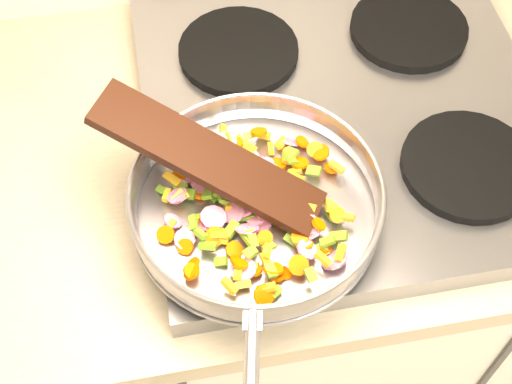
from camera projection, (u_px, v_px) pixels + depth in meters
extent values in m
cube|color=#939399|center=(345.00, 117.00, 1.08)|extent=(0.60, 0.60, 0.04)
cylinder|color=black|center=(273.00, 196.00, 0.97)|extent=(0.19, 0.19, 0.02)
cylinder|color=black|center=(468.00, 166.00, 1.00)|extent=(0.19, 0.19, 0.02)
cylinder|color=black|center=(238.00, 51.00, 1.12)|extent=(0.19, 0.19, 0.02)
cylinder|color=black|center=(409.00, 28.00, 1.15)|extent=(0.19, 0.19, 0.02)
cylinder|color=#9E9EA5|center=(256.00, 212.00, 0.94)|extent=(0.33, 0.33, 0.01)
torus|color=#9E9EA5|center=(256.00, 200.00, 0.92)|extent=(0.37, 0.37, 0.05)
torus|color=#9E9EA5|center=(256.00, 190.00, 0.90)|extent=(0.33, 0.33, 0.01)
cube|color=#9E9EA5|center=(253.00, 321.00, 0.81)|extent=(0.03, 0.03, 0.02)
cube|color=gold|center=(292.00, 218.00, 0.93)|extent=(0.02, 0.01, 0.02)
cube|color=gold|center=(169.00, 229.00, 0.91)|extent=(0.02, 0.03, 0.01)
cylinder|color=#DF5800|center=(300.00, 237.00, 0.90)|extent=(0.03, 0.03, 0.01)
cube|color=gold|center=(198.00, 171.00, 0.96)|extent=(0.01, 0.03, 0.02)
cylinder|color=#CD145F|center=(184.00, 179.00, 0.96)|extent=(0.03, 0.02, 0.03)
cylinder|color=#DF5800|center=(321.00, 155.00, 0.97)|extent=(0.03, 0.03, 0.01)
cylinder|color=#CD145F|center=(271.00, 171.00, 0.95)|extent=(0.03, 0.03, 0.02)
cylinder|color=#DF5800|center=(264.00, 295.00, 0.86)|extent=(0.03, 0.03, 0.03)
cylinder|color=#CD145F|center=(226.00, 142.00, 0.98)|extent=(0.04, 0.04, 0.01)
cube|color=gold|center=(308.00, 207.00, 0.91)|extent=(0.02, 0.02, 0.01)
cylinder|color=#DF5800|center=(191.00, 271.00, 0.87)|extent=(0.03, 0.03, 0.02)
cube|color=#608F1F|center=(331.00, 210.00, 0.94)|extent=(0.01, 0.02, 0.02)
cube|color=gold|center=(305.00, 225.00, 0.91)|extent=(0.02, 0.02, 0.02)
cube|color=#608F1F|center=(327.00, 241.00, 0.89)|extent=(0.02, 0.01, 0.02)
cube|color=gold|center=(295.00, 171.00, 0.97)|extent=(0.02, 0.01, 0.01)
cube|color=gold|center=(243.00, 285.00, 0.87)|extent=(0.02, 0.01, 0.01)
cube|color=gold|center=(219.00, 240.00, 0.91)|extent=(0.03, 0.02, 0.01)
cube|color=#608F1F|center=(311.00, 275.00, 0.86)|extent=(0.02, 0.02, 0.01)
cube|color=gold|center=(281.00, 143.00, 0.99)|extent=(0.02, 0.02, 0.02)
cylinder|color=#DF5800|center=(215.00, 236.00, 0.90)|extent=(0.04, 0.03, 0.03)
cube|color=#608F1F|center=(209.00, 193.00, 0.93)|extent=(0.02, 0.02, 0.02)
cylinder|color=#CD145F|center=(257.00, 217.00, 0.92)|extent=(0.03, 0.04, 0.02)
cube|color=#608F1F|center=(292.00, 240.00, 0.91)|extent=(0.02, 0.02, 0.02)
cube|color=gold|center=(266.00, 288.00, 0.86)|extent=(0.03, 0.01, 0.02)
cylinder|color=#DF5800|center=(235.00, 143.00, 0.98)|extent=(0.04, 0.04, 0.01)
cylinder|color=#DF5800|center=(240.00, 264.00, 0.87)|extent=(0.03, 0.03, 0.02)
cylinder|color=#DF5800|center=(254.00, 271.00, 0.88)|extent=(0.03, 0.02, 0.02)
cylinder|color=#DF5800|center=(177.00, 178.00, 0.95)|extent=(0.02, 0.02, 0.01)
cylinder|color=#DF5800|center=(273.00, 268.00, 0.87)|extent=(0.03, 0.03, 0.02)
cylinder|color=#CD145F|center=(246.00, 207.00, 0.93)|extent=(0.03, 0.04, 0.03)
cube|color=#608F1F|center=(213.00, 215.00, 0.92)|extent=(0.02, 0.02, 0.02)
cylinder|color=#DF5800|center=(299.00, 163.00, 0.97)|extent=(0.04, 0.04, 0.01)
cube|color=gold|center=(241.00, 142.00, 0.99)|extent=(0.02, 0.02, 0.02)
cylinder|color=#CD145F|center=(213.00, 217.00, 0.91)|extent=(0.05, 0.05, 0.01)
cube|color=#608F1F|center=(247.00, 215.00, 0.93)|extent=(0.02, 0.02, 0.02)
cylinder|color=#DF5800|center=(319.00, 224.00, 0.90)|extent=(0.02, 0.03, 0.02)
cylinder|color=#DF5800|center=(331.00, 168.00, 0.97)|extent=(0.02, 0.02, 0.01)
cube|color=#608F1F|center=(221.00, 262.00, 0.89)|extent=(0.02, 0.02, 0.02)
cylinder|color=#DF5800|center=(210.00, 153.00, 0.96)|extent=(0.04, 0.03, 0.02)
cube|color=gold|center=(346.00, 217.00, 0.91)|extent=(0.02, 0.02, 0.01)
cube|color=#608F1F|center=(333.00, 213.00, 0.93)|extent=(0.02, 0.02, 0.01)
cube|color=#608F1F|center=(269.00, 248.00, 0.89)|extent=(0.02, 0.02, 0.01)
cylinder|color=#DF5800|center=(278.00, 164.00, 0.98)|extent=(0.03, 0.03, 0.01)
cube|color=#608F1F|center=(276.00, 292.00, 0.86)|extent=(0.02, 0.02, 0.01)
cylinder|color=#CD145F|center=(247.00, 229.00, 0.90)|extent=(0.04, 0.04, 0.03)
cylinder|color=#CD145F|center=(202.00, 183.00, 0.95)|extent=(0.04, 0.04, 0.02)
cube|color=gold|center=(217.00, 182.00, 0.96)|extent=(0.03, 0.02, 0.02)
cube|color=gold|center=(337.00, 167.00, 0.95)|extent=(0.02, 0.02, 0.01)
cube|color=#608F1F|center=(284.00, 186.00, 0.94)|extent=(0.03, 0.02, 0.02)
cube|color=#608F1F|center=(291.00, 152.00, 0.98)|extent=(0.02, 0.02, 0.01)
cube|color=gold|center=(258.00, 194.00, 0.94)|extent=(0.02, 0.01, 0.01)
cylinder|color=#CD145F|center=(261.00, 222.00, 0.93)|extent=(0.04, 0.04, 0.02)
cube|color=#608F1F|center=(219.00, 194.00, 0.93)|extent=(0.02, 0.02, 0.02)
cylinder|color=#DF5800|center=(302.00, 142.00, 0.99)|extent=(0.03, 0.03, 0.02)
cube|color=#608F1F|center=(323.00, 249.00, 0.90)|extent=(0.02, 0.02, 0.01)
cube|color=#608F1F|center=(213.00, 195.00, 0.95)|extent=(0.02, 0.02, 0.02)
cube|color=gold|center=(178.00, 196.00, 0.93)|extent=(0.02, 0.02, 0.01)
cylinder|color=#DF5800|center=(265.00, 238.00, 0.90)|extent=(0.02, 0.02, 0.02)
cube|color=#608F1F|center=(252.00, 238.00, 0.89)|extent=(0.02, 0.03, 0.02)
cube|color=gold|center=(267.00, 262.00, 0.88)|extent=(0.02, 0.03, 0.01)
cube|color=#608F1F|center=(193.00, 222.00, 0.91)|extent=(0.01, 0.02, 0.01)
cylinder|color=#CD145F|center=(173.00, 221.00, 0.92)|extent=(0.03, 0.03, 0.02)
cube|color=gold|center=(223.00, 130.00, 0.99)|extent=(0.01, 0.02, 0.01)
cube|color=gold|center=(262.00, 206.00, 0.93)|extent=(0.03, 0.02, 0.02)
cylinder|color=#CD145F|center=(222.00, 168.00, 0.98)|extent=(0.03, 0.04, 0.03)
cube|color=gold|center=(260.00, 210.00, 0.92)|extent=(0.02, 0.02, 0.01)
cube|color=#608F1F|center=(271.00, 270.00, 0.87)|extent=(0.02, 0.02, 0.01)
cube|color=#608F1F|center=(162.00, 190.00, 0.95)|extent=(0.02, 0.02, 0.02)
cylinder|color=#DF5800|center=(261.00, 177.00, 0.96)|extent=(0.03, 0.03, 0.02)
cube|color=#608F1F|center=(338.00, 237.00, 0.90)|extent=(0.03, 0.02, 0.02)
cube|color=#608F1F|center=(233.00, 195.00, 0.94)|extent=(0.02, 0.02, 0.01)
cube|color=gold|center=(329.00, 206.00, 0.92)|extent=(0.01, 0.02, 0.02)
cube|color=gold|center=(287.00, 156.00, 0.97)|extent=(0.02, 0.02, 0.01)
cube|color=#608F1F|center=(231.00, 139.00, 0.98)|extent=(0.02, 0.02, 0.02)
cylinder|color=#DF5800|center=(285.00, 273.00, 0.89)|extent=(0.02, 0.02, 0.01)
cylinder|color=#DF5800|center=(325.00, 249.00, 0.90)|extent=(0.02, 0.02, 0.02)
cylinder|color=#CD145F|center=(295.00, 211.00, 0.93)|extent=(0.03, 0.03, 0.02)
cylinder|color=#CD145F|center=(262.00, 162.00, 0.96)|extent=(0.04, 0.04, 0.03)
cube|color=#608F1F|center=(281.00, 217.00, 0.92)|extent=(0.02, 0.02, 0.01)
cylinder|color=#CD145F|center=(292.00, 142.00, 1.00)|extent=(0.03, 0.03, 0.02)
cylinder|color=#DF5800|center=(234.00, 250.00, 0.90)|extent=(0.03, 0.03, 0.02)
cube|color=#608F1F|center=(291.00, 159.00, 0.96)|extent=(0.02, 0.02, 0.01)
cylinder|color=#DF5800|center=(252.00, 194.00, 0.95)|extent=(0.04, 0.04, 0.01)
cylinder|color=#CD145F|center=(241.00, 164.00, 0.96)|extent=(0.02, 0.03, 0.02)
cube|color=#608F1F|center=(303.00, 196.00, 0.95)|extent=(0.02, 0.02, 0.01)
cube|color=gold|center=(219.00, 234.00, 0.90)|extent=(0.02, 0.02, 0.01)
cube|color=#608F1F|center=(314.00, 226.00, 0.91)|extent=(0.02, 0.02, 0.02)
cylinder|color=#CD145F|center=(185.00, 239.00, 0.90)|extent=(0.04, 0.04, 0.02)
cube|color=gold|center=(291.00, 207.00, 0.93)|extent=(0.02, 0.01, 0.02)
cube|color=#608F1F|center=(252.00, 134.00, 0.99)|extent=(0.02, 0.01, 0.01)
cube|color=#608F1F|center=(229.00, 166.00, 0.96)|extent=(0.02, 0.02, 0.01)
cylinder|color=#DF5800|center=(268.00, 204.00, 0.93)|extent=(0.04, 0.03, 0.03)
cylinder|color=#CD145F|center=(257.00, 166.00, 0.97)|extent=(0.04, 0.04, 0.03)
cylinder|color=#DF5800|center=(206.00, 149.00, 0.98)|extent=(0.02, 0.02, 0.01)
cube|color=#608F1F|center=(248.00, 238.00, 0.89)|extent=(0.02, 0.02, 0.01)
cube|color=gold|center=(264.00, 135.00, 1.00)|extent=(0.02, 0.02, 0.01)
cube|color=gold|center=(236.00, 162.00, 0.98)|extent=(0.02, 0.02, 0.02)
cube|color=gold|center=(215.00, 167.00, 0.95)|extent=(0.02, 0.02, 0.01)
cube|color=#608F1F|center=(251.00, 252.00, 0.88)|extent=(0.02, 0.02, 0.01)
cylinder|color=#DF5800|center=(193.00, 265.00, 0.88)|extent=(0.02, 0.03, 0.02)
cylinder|color=#CD145F|center=(250.00, 158.00, 0.98)|extent=(0.03, 0.03, 0.02)
cube|color=gold|center=(249.00, 147.00, 0.99)|extent=(0.02, 0.02, 0.01)
cylinder|color=#DF5800|center=(235.00, 167.00, 0.97)|extent=(0.03, 0.03, 0.02)
cube|color=#608F1F|center=(270.00, 185.00, 0.94)|extent=(0.03, 0.03, 0.02)
cylinder|color=#CD145F|center=(334.00, 260.00, 0.89)|extent=(0.04, 0.03, 0.03)
cube|color=gold|center=(172.00, 179.00, 0.95)|extent=(0.03, 0.03, 0.01)
cube|color=#608F1F|center=(201.00, 234.00, 0.90)|extent=(0.02, 0.02, 0.01)
cube|color=gold|center=(181.00, 197.00, 0.93)|extent=(0.02, 0.02, 0.01)
cube|color=gold|center=(249.00, 151.00, 0.97)|extent=(0.02, 0.02, 0.01)
cylinder|color=#CD145F|center=(240.00, 268.00, 0.89)|extent=(0.04, 0.04, 0.01)
cube|color=gold|center=(323.00, 259.00, 0.87)|extent=(0.02, 0.02, 0.01)
cube|color=#608F1F|center=(217.00, 235.00, 0.91)|extent=(0.02, 0.02, 0.02)
cube|color=gold|center=(249.00, 265.00, 0.89)|extent=(0.03, 0.02, 0.02)
cube|color=gold|center=(229.00, 286.00, 0.86)|extent=(0.02, 0.02, 0.02)
cube|color=gold|center=(340.00, 253.00, 0.88)|extent=(0.02, 0.02, 0.01)
cylinder|color=#CD145F|center=(258.00, 174.00, 0.96)|extent=(0.04, 0.04, 0.02)
cylinder|color=#DF5800|center=(259.00, 132.00, 0.98)|extent=(0.02, 0.02, 0.02)
cube|color=#608F1F|center=(314.00, 171.00, 0.96)|extent=(0.02, 0.02, 0.01)
cube|color=#608F1F|center=(208.00, 246.00, 0.89)|extent=(0.03, 0.02, 0.01)
cylinder|color=#DF5800|center=(244.00, 198.00, 0.93)|extent=(0.03, 0.03, 0.02)
cube|color=#608F1F|center=(289.00, 213.00, 0.91)|extent=(0.02, 0.01, 0.02)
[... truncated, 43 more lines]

